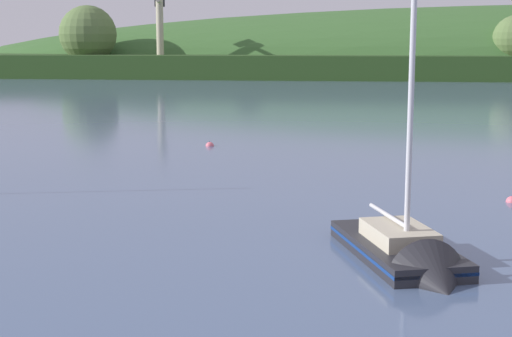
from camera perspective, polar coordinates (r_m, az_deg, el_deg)
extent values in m
cube|color=#27431B|center=(196.87, 13.72, 7.44)|extent=(464.18, 71.06, 5.53)
sphere|color=#56703D|center=(199.77, -12.41, 9.75)|extent=(14.40, 14.40, 14.40)
cube|color=#4C4C51|center=(190.11, -7.11, 7.04)|extent=(4.77, 4.77, 2.00)
cylinder|color=#BCB293|center=(189.97, -7.17, 9.99)|extent=(1.76, 1.76, 17.61)
cylinder|color=#BCB293|center=(186.29, -7.27, 12.28)|extent=(3.55, 9.70, 0.97)
cube|color=#333338|center=(191.96, -7.19, 12.20)|extent=(2.79, 2.17, 2.11)
cube|color=#232328|center=(31.48, 10.41, -6.54)|extent=(5.84, 8.43, 1.40)
cone|color=#232328|center=(28.05, 13.33, -8.63)|extent=(3.56, 2.94, 3.05)
cube|color=navy|center=(31.38, 10.43, -5.84)|extent=(5.87, 8.44, 0.13)
cube|color=#BCB299|center=(31.04, 10.60, -4.82)|extent=(3.31, 4.06, 0.65)
cylinder|color=silver|center=(29.50, 11.45, 4.27)|extent=(0.22, 0.22, 10.64)
cylinder|color=silver|center=(32.08, 9.80, -3.46)|extent=(1.68, 3.87, 0.18)
sphere|color=#E06675|center=(63.80, -3.46, 1.69)|extent=(0.68, 0.68, 0.68)
cylinder|color=black|center=(63.75, -3.47, 2.03)|extent=(0.04, 0.04, 0.08)
sphere|color=#E06675|center=(43.60, 18.54, -2.39)|extent=(0.65, 0.65, 0.65)
cylinder|color=black|center=(43.53, 18.56, -1.91)|extent=(0.04, 0.04, 0.08)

